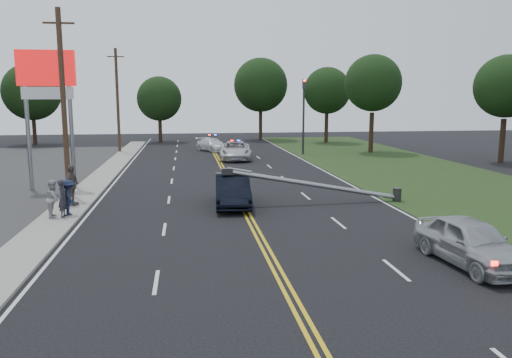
{
  "coord_description": "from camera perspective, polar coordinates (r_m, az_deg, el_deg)",
  "views": [
    {
      "loc": [
        -2.74,
        -16.21,
        5.35
      ],
      "look_at": [
        0.37,
        5.87,
        1.7
      ],
      "focal_mm": 35.0,
      "sensor_mm": 36.0,
      "label": 1
    }
  ],
  "objects": [
    {
      "name": "sidewalk",
      "position": [
        27.33,
        -19.83,
        -2.42
      ],
      "size": [
        1.8,
        70.0,
        0.12
      ],
      "primitive_type": "cube",
      "color": "gray",
      "rests_on": "ground"
    },
    {
      "name": "utility_pole_far",
      "position": [
        50.62,
        -15.54,
        8.67
      ],
      "size": [
        1.6,
        0.28,
        10.0
      ],
      "color": "#382619",
      "rests_on": "ground"
    },
    {
      "name": "tree_8",
      "position": [
        60.48,
        8.14,
        9.96
      ],
      "size": [
        5.51,
        5.51,
        8.91
      ],
      "color": "black",
      "rests_on": "ground"
    },
    {
      "name": "tree_13",
      "position": [
        45.78,
        26.71,
        9.42
      ],
      "size": [
        5.08,
        5.08,
        8.79
      ],
      "color": "black",
      "rests_on": "ground"
    },
    {
      "name": "waiting_sedan",
      "position": [
        17.57,
        23.33,
        -6.6
      ],
      "size": [
        2.23,
        4.66,
        1.54
      ],
      "primitive_type": "imported",
      "rotation": [
        0.0,
        0.0,
        0.09
      ],
      "color": "#A3A6AA",
      "rests_on": "ground"
    },
    {
      "name": "tree_7",
      "position": [
        63.9,
        0.53,
        10.69
      ],
      "size": [
        6.76,
        6.76,
        10.29
      ],
      "color": "black",
      "rests_on": "ground"
    },
    {
      "name": "traffic_signal",
      "position": [
        47.52,
        5.46,
        7.88
      ],
      "size": [
        0.28,
        0.41,
        7.05
      ],
      "color": "#2D2D30",
      "rests_on": "ground"
    },
    {
      "name": "emergency_b",
      "position": [
        50.48,
        -4.99,
        3.92
      ],
      "size": [
        3.57,
        4.78,
        1.29
      ],
      "primitive_type": "imported",
      "rotation": [
        0.0,
        0.0,
        0.45
      ],
      "color": "silver",
      "rests_on": "ground"
    },
    {
      "name": "bystander_c",
      "position": [
        23.95,
        -20.61,
        -1.98
      ],
      "size": [
        1.01,
        1.19,
        1.59
      ],
      "primitive_type": "imported",
      "rotation": [
        0.0,
        0.0,
        2.06
      ],
      "color": "#19233F",
      "rests_on": "sidewalk"
    },
    {
      "name": "fallen_streetlight",
      "position": [
        25.57,
        7.82,
        -0.77
      ],
      "size": [
        9.36,
        0.44,
        1.91
      ],
      "color": "#2D2D30",
      "rests_on": "ground"
    },
    {
      "name": "emergency_a",
      "position": [
        43.56,
        -2.38,
        3.28
      ],
      "size": [
        3.12,
        5.89,
        1.58
      ],
      "primitive_type": "imported",
      "rotation": [
        0.0,
        0.0,
        -0.09
      ],
      "color": "silver",
      "rests_on": "ground"
    },
    {
      "name": "tree_5",
      "position": [
        62.31,
        -24.26,
        9.06
      ],
      "size": [
        6.38,
        6.38,
        9.17
      ],
      "color": "black",
      "rests_on": "ground"
    },
    {
      "name": "bystander_a",
      "position": [
        23.61,
        -21.18,
        -2.06
      ],
      "size": [
        0.42,
        0.63,
        1.68
      ],
      "primitive_type": "imported",
      "rotation": [
        0.0,
        0.0,
        1.53
      ],
      "color": "#28272F",
      "rests_on": "sidewalk"
    },
    {
      "name": "grass_verge",
      "position": [
        31.29,
        23.4,
        -1.31
      ],
      "size": [
        12.0,
        80.0,
        0.01
      ],
      "primitive_type": "cube",
      "color": "#1D3012",
      "rests_on": "ground"
    },
    {
      "name": "ground",
      "position": [
        17.29,
        1.51,
        -8.74
      ],
      "size": [
        120.0,
        120.0,
        0.0
      ],
      "primitive_type": "plane",
      "color": "black",
      "rests_on": "ground"
    },
    {
      "name": "tree_9",
      "position": [
        50.23,
        13.23,
        10.61
      ],
      "size": [
        5.47,
        5.47,
        9.46
      ],
      "color": "black",
      "rests_on": "ground"
    },
    {
      "name": "tree_6",
      "position": [
        61.64,
        -11.0,
        8.99
      ],
      "size": [
        5.31,
        5.31,
        7.86
      ],
      "color": "black",
      "rests_on": "ground"
    },
    {
      "name": "crashed_sedan",
      "position": [
        24.86,
        -2.71,
        -1.29
      ],
      "size": [
        1.92,
        4.86,
        1.57
      ],
      "primitive_type": "imported",
      "rotation": [
        0.0,
        0.0,
        -0.05
      ],
      "color": "black",
      "rests_on": "ground"
    },
    {
      "name": "bystander_b",
      "position": [
        23.8,
        -22.13,
        -2.06
      ],
      "size": [
        0.74,
        0.89,
        1.65
      ],
      "primitive_type": "imported",
      "rotation": [
        0.0,
        0.0,
        1.72
      ],
      "color": "#A4A4A8",
      "rests_on": "sidewalk"
    },
    {
      "name": "utility_pole_mid",
      "position": [
        28.94,
        -21.15,
        8.15
      ],
      "size": [
        1.6,
        0.28,
        10.0
      ],
      "color": "#382619",
      "rests_on": "ground"
    },
    {
      "name": "bystander_d",
      "position": [
        25.95,
        -20.33,
        -0.67
      ],
      "size": [
        0.79,
        1.26,
        2.0
      ],
      "primitive_type": "imported",
      "rotation": [
        0.0,
        0.0,
        1.29
      ],
      "color": "#63514F",
      "rests_on": "sidewalk"
    },
    {
      "name": "centerline_yellow",
      "position": [
        26.89,
        -2.02,
        -2.16
      ],
      "size": [
        0.36,
        80.0,
        0.0
      ],
      "primitive_type": "cube",
      "color": "gold",
      "rests_on": "ground"
    },
    {
      "name": "pylon_sign",
      "position": [
        31.19,
        -22.78,
        9.78
      ],
      "size": [
        3.2,
        0.35,
        8.0
      ],
      "color": "gray",
      "rests_on": "ground"
    }
  ]
}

